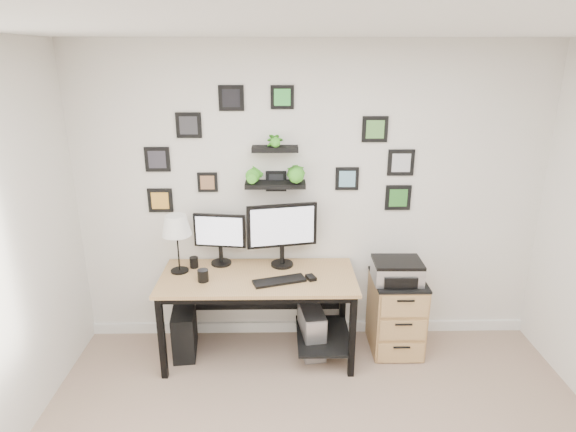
{
  "coord_description": "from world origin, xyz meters",
  "views": [
    {
      "loc": [
        -0.25,
        -1.95,
        2.48
      ],
      "look_at": [
        -0.2,
        1.83,
        1.2
      ],
      "focal_mm": 30.0,
      "sensor_mm": 36.0,
      "label": 1
    }
  ],
  "objects_px": {
    "pc_tower_black": "(185,331)",
    "file_cabinet": "(396,313)",
    "table_lamp": "(176,227)",
    "pc_tower_grey": "(312,330)",
    "printer": "(397,271)",
    "monitor_left": "(220,235)",
    "monitor_right": "(282,230)",
    "desk": "(263,287)",
    "mug": "(203,276)"
  },
  "relations": [
    {
      "from": "table_lamp",
      "to": "file_cabinet",
      "type": "distance_m",
      "value": 2.02
    },
    {
      "from": "monitor_left",
      "to": "table_lamp",
      "type": "distance_m",
      "value": 0.38
    },
    {
      "from": "desk",
      "to": "pc_tower_grey",
      "type": "xyz_separation_m",
      "value": [
        0.42,
        0.01,
        -0.42
      ]
    },
    {
      "from": "monitor_left",
      "to": "file_cabinet",
      "type": "distance_m",
      "value": 1.67
    },
    {
      "from": "pc_tower_black",
      "to": "printer",
      "type": "height_order",
      "value": "printer"
    },
    {
      "from": "pc_tower_black",
      "to": "desk",
      "type": "bearing_deg",
      "value": -7.24
    },
    {
      "from": "table_lamp",
      "to": "pc_tower_grey",
      "type": "xyz_separation_m",
      "value": [
        1.11,
        -0.05,
        -0.94
      ]
    },
    {
      "from": "monitor_left",
      "to": "pc_tower_grey",
      "type": "distance_m",
      "value": 1.14
    },
    {
      "from": "monitor_right",
      "to": "pc_tower_grey",
      "type": "distance_m",
      "value": 0.92
    },
    {
      "from": "mug",
      "to": "table_lamp",
      "type": "bearing_deg",
      "value": 140.28
    },
    {
      "from": "printer",
      "to": "monitor_right",
      "type": "bearing_deg",
      "value": 171.54
    },
    {
      "from": "table_lamp",
      "to": "pc_tower_black",
      "type": "relative_size",
      "value": 1.2
    },
    {
      "from": "monitor_left",
      "to": "mug",
      "type": "bearing_deg",
      "value": -107.75
    },
    {
      "from": "table_lamp",
      "to": "pc_tower_black",
      "type": "bearing_deg",
      "value": -76.45
    },
    {
      "from": "file_cabinet",
      "to": "desk",
      "type": "bearing_deg",
      "value": -177.11
    },
    {
      "from": "pc_tower_black",
      "to": "table_lamp",
      "type": "bearing_deg",
      "value": 97.46
    },
    {
      "from": "table_lamp",
      "to": "pc_tower_black",
      "type": "distance_m",
      "value": 0.94
    },
    {
      "from": "monitor_left",
      "to": "mug",
      "type": "relative_size",
      "value": 4.6
    },
    {
      "from": "pc_tower_black",
      "to": "pc_tower_grey",
      "type": "relative_size",
      "value": 0.96
    },
    {
      "from": "monitor_right",
      "to": "printer",
      "type": "height_order",
      "value": "monitor_right"
    },
    {
      "from": "file_cabinet",
      "to": "monitor_left",
      "type": "bearing_deg",
      "value": 174.61
    },
    {
      "from": "table_lamp",
      "to": "printer",
      "type": "xyz_separation_m",
      "value": [
        1.82,
        -0.04,
        -0.39
      ]
    },
    {
      "from": "table_lamp",
      "to": "file_cabinet",
      "type": "relative_size",
      "value": 0.74
    },
    {
      "from": "desk",
      "to": "mug",
      "type": "height_order",
      "value": "mug"
    },
    {
      "from": "monitor_left",
      "to": "file_cabinet",
      "type": "height_order",
      "value": "monitor_left"
    },
    {
      "from": "monitor_right",
      "to": "pc_tower_grey",
      "type": "relative_size",
      "value": 1.36
    },
    {
      "from": "file_cabinet",
      "to": "pc_tower_black",
      "type": "bearing_deg",
      "value": -178.61
    },
    {
      "from": "pc_tower_grey",
      "to": "file_cabinet",
      "type": "distance_m",
      "value": 0.75
    },
    {
      "from": "table_lamp",
      "to": "printer",
      "type": "distance_m",
      "value": 1.86
    },
    {
      "from": "pc_tower_black",
      "to": "file_cabinet",
      "type": "bearing_deg",
      "value": -4.71
    },
    {
      "from": "desk",
      "to": "table_lamp",
      "type": "bearing_deg",
      "value": 174.97
    },
    {
      "from": "mug",
      "to": "printer",
      "type": "distance_m",
      "value": 1.6
    },
    {
      "from": "table_lamp",
      "to": "printer",
      "type": "relative_size",
      "value": 1.23
    },
    {
      "from": "monitor_left",
      "to": "file_cabinet",
      "type": "relative_size",
      "value": 0.68
    },
    {
      "from": "pc_tower_black",
      "to": "file_cabinet",
      "type": "distance_m",
      "value": 1.84
    },
    {
      "from": "monitor_left",
      "to": "printer",
      "type": "distance_m",
      "value": 1.52
    },
    {
      "from": "desk",
      "to": "file_cabinet",
      "type": "distance_m",
      "value": 1.19
    },
    {
      "from": "monitor_right",
      "to": "mug",
      "type": "distance_m",
      "value": 0.75
    },
    {
      "from": "monitor_left",
      "to": "printer",
      "type": "height_order",
      "value": "monitor_left"
    },
    {
      "from": "mug",
      "to": "file_cabinet",
      "type": "height_order",
      "value": "mug"
    },
    {
      "from": "table_lamp",
      "to": "printer",
      "type": "height_order",
      "value": "table_lamp"
    },
    {
      "from": "desk",
      "to": "pc_tower_black",
      "type": "xyz_separation_m",
      "value": [
        -0.68,
        0.01,
        -0.42
      ]
    },
    {
      "from": "monitor_left",
      "to": "pc_tower_black",
      "type": "height_order",
      "value": "monitor_left"
    },
    {
      "from": "desk",
      "to": "file_cabinet",
      "type": "bearing_deg",
      "value": 2.89
    },
    {
      "from": "desk",
      "to": "printer",
      "type": "xyz_separation_m",
      "value": [
        1.12,
        0.02,
        0.14
      ]
    },
    {
      "from": "monitor_left",
      "to": "pc_tower_grey",
      "type": "height_order",
      "value": "monitor_left"
    },
    {
      "from": "pc_tower_grey",
      "to": "printer",
      "type": "bearing_deg",
      "value": 0.61
    },
    {
      "from": "table_lamp",
      "to": "pc_tower_grey",
      "type": "bearing_deg",
      "value": -2.55
    },
    {
      "from": "monitor_right",
      "to": "mug",
      "type": "xyz_separation_m",
      "value": [
        -0.63,
        -0.29,
        -0.28
      ]
    },
    {
      "from": "table_lamp",
      "to": "pc_tower_black",
      "type": "height_order",
      "value": "table_lamp"
    }
  ]
}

